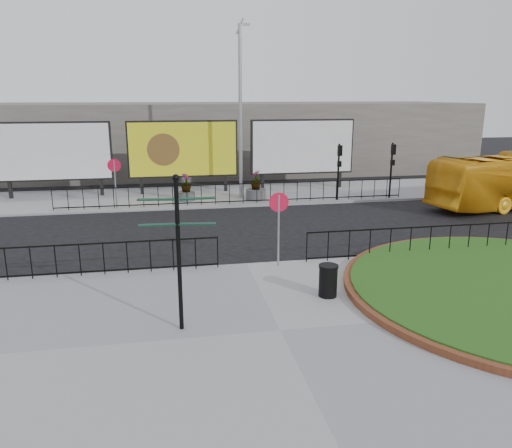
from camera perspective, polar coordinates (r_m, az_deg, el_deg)
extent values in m
plane|color=black|center=(16.89, -1.09, -4.89)|extent=(90.00, 90.00, 0.00)
cube|color=gray|center=(12.35, 2.78, -12.29)|extent=(30.00, 10.00, 0.12)
cube|color=gray|center=(28.38, -5.04, 3.24)|extent=(44.00, 6.00, 0.12)
cylinder|color=gray|center=(25.59, -15.77, 4.36)|extent=(0.07, 0.07, 2.40)
cylinder|color=#B90C2D|center=(25.45, -15.92, 6.47)|extent=(0.64, 0.03, 0.64)
cylinder|color=white|center=(25.47, -15.91, 6.47)|extent=(0.50, 0.03, 0.50)
cylinder|color=gray|center=(16.30, 2.59, -0.77)|extent=(0.07, 0.07, 2.40)
cylinder|color=#B90C2D|center=(16.07, 2.63, 2.50)|extent=(0.64, 0.03, 0.64)
cylinder|color=white|center=(16.09, 2.61, 2.52)|extent=(0.50, 0.03, 0.50)
cube|color=black|center=(30.31, -26.27, 3.59)|extent=(0.18, 0.18, 1.00)
cube|color=black|center=(29.36, -17.22, 4.13)|extent=(0.18, 0.18, 1.00)
cube|color=black|center=(29.47, -22.18, 7.69)|extent=(6.20, 0.25, 3.20)
cube|color=silver|center=(29.31, -22.25, 7.65)|extent=(6.00, 0.06, 3.00)
cube|color=black|center=(29.17, -12.92, 4.36)|extent=(0.18, 0.18, 1.00)
cube|color=black|center=(29.35, -3.49, 4.76)|extent=(0.18, 0.18, 1.00)
cube|color=black|center=(28.88, -8.34, 8.48)|extent=(6.20, 0.25, 3.20)
cube|color=gold|center=(28.73, -8.33, 8.45)|extent=(6.00, 0.06, 3.00)
cube|color=black|center=(29.69, 0.74, 4.90)|extent=(0.18, 0.18, 1.00)
cube|color=black|center=(30.96, 9.52, 5.11)|extent=(0.18, 0.18, 1.00)
cube|color=black|center=(29.97, 5.31, 8.79)|extent=(6.20, 0.25, 3.20)
cube|color=silver|center=(29.82, 5.40, 8.76)|extent=(6.00, 0.06, 3.00)
cylinder|color=gray|center=(27.03, -1.80, 12.47)|extent=(0.18, 0.18, 9.00)
cylinder|color=gray|center=(27.22, -1.88, 21.66)|extent=(0.43, 0.10, 0.77)
cube|color=gray|center=(27.28, -1.10, 21.86)|extent=(0.35, 0.15, 0.12)
cylinder|color=black|center=(26.99, 9.38, 5.88)|extent=(0.10, 0.10, 3.00)
cube|color=black|center=(26.73, 9.57, 8.27)|extent=(0.22, 0.18, 0.55)
cube|color=black|center=(26.82, 9.50, 6.79)|extent=(0.20, 0.16, 0.30)
cylinder|color=black|center=(28.14, 15.17, 5.92)|extent=(0.10, 0.10, 3.00)
cube|color=black|center=(27.89, 15.44, 8.21)|extent=(0.22, 0.18, 0.55)
cube|color=black|center=(27.97, 15.34, 6.79)|extent=(0.20, 0.16, 0.30)
cube|color=slate|center=(37.92, -6.60, 9.80)|extent=(40.00, 10.00, 5.00)
cylinder|color=black|center=(11.83, -8.81, -3.78)|extent=(0.10, 0.10, 3.65)
sphere|color=black|center=(11.38, -9.17, 5.25)|extent=(0.16, 0.16, 0.16)
cube|color=#0D2F20|center=(11.53, -11.33, 2.77)|extent=(0.87, 0.27, 0.03)
cube|color=#0D2F20|center=(11.50, -6.80, 2.92)|extent=(0.86, 0.18, 0.03)
cube|color=#0D2F20|center=(11.62, -11.21, -0.10)|extent=(0.86, 0.19, 0.03)
cube|color=#0D2F20|center=(11.56, -6.71, 0.02)|extent=(0.87, 0.27, 0.03)
cylinder|color=black|center=(14.21, 8.23, -6.53)|extent=(0.52, 0.52, 0.86)
cylinder|color=black|center=(14.06, 8.30, -4.78)|extent=(0.55, 0.55, 0.06)
cylinder|color=#4C4C4F|center=(26.89, -7.96, 3.17)|extent=(0.91, 0.91, 0.48)
imported|color=#164512|center=(26.76, -8.01, 4.68)|extent=(0.77, 0.77, 0.97)
cylinder|color=#4C4C4F|center=(26.93, -0.02, 3.41)|extent=(1.06, 1.06, 0.55)
imported|color=#164512|center=(26.79, -0.02, 5.07)|extent=(0.68, 0.68, 1.03)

